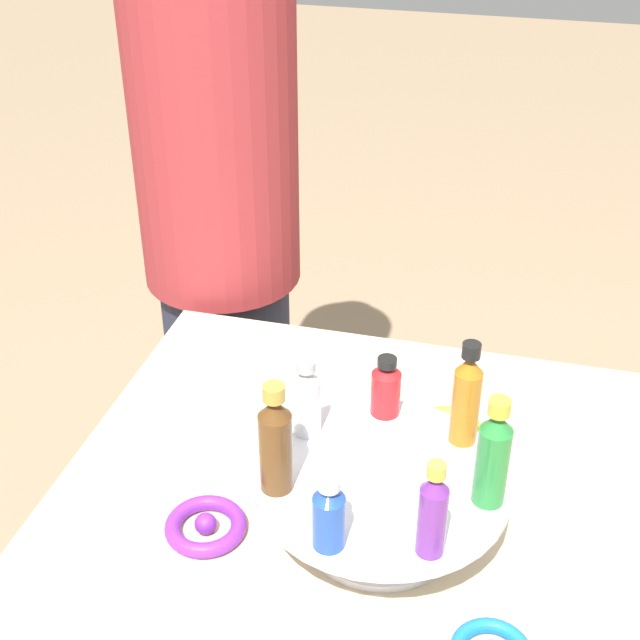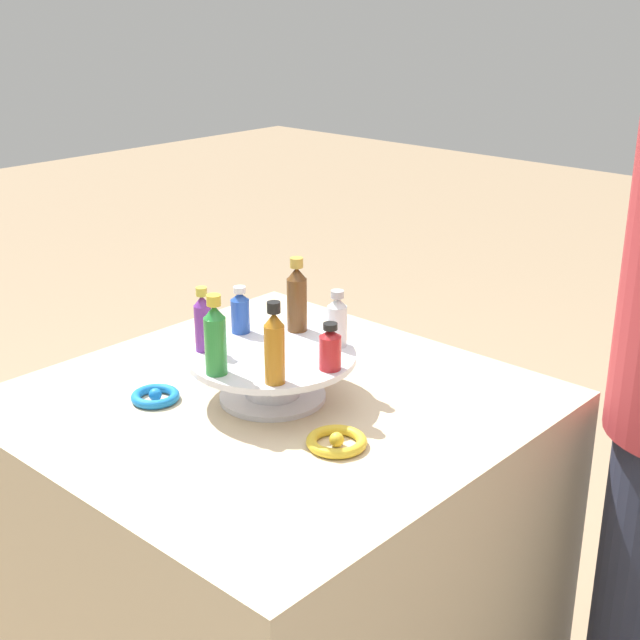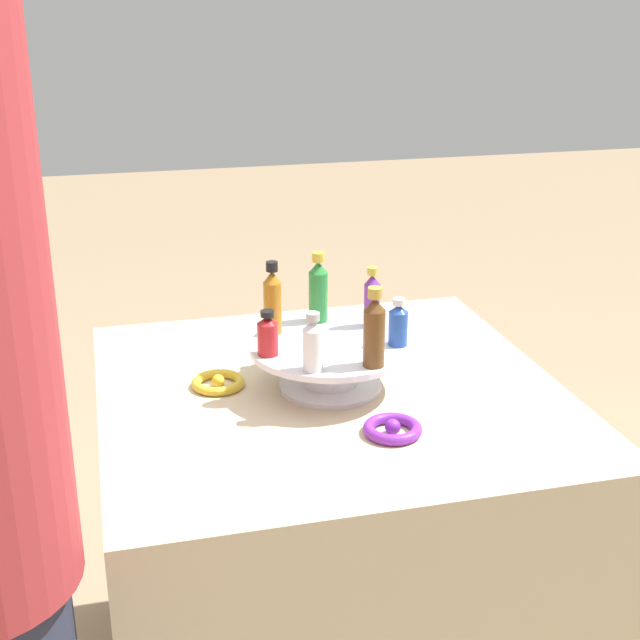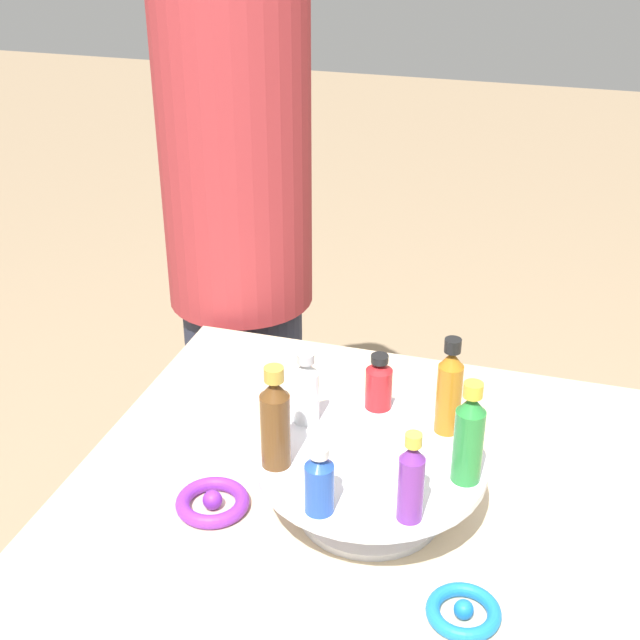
% 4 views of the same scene
% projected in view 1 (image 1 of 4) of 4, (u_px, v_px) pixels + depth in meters
% --- Properties ---
extents(display_stand, '(0.31, 0.31, 0.09)m').
position_uv_depth(display_stand, '(381.00, 497.00, 1.07)').
color(display_stand, silver).
rests_on(display_stand, party_table).
extents(bottle_brown, '(0.04, 0.04, 0.15)m').
position_uv_depth(bottle_brown, '(275.00, 442.00, 1.00)').
color(bottle_brown, brown).
rests_on(bottle_brown, display_stand).
extents(bottle_blue, '(0.04, 0.04, 0.09)m').
position_uv_depth(bottle_blue, '(329.00, 515.00, 0.94)').
color(bottle_blue, '#234CAD').
rests_on(bottle_blue, display_stand).
extents(bottle_purple, '(0.03, 0.03, 0.12)m').
position_uv_depth(bottle_purple, '(433.00, 512.00, 0.93)').
color(bottle_purple, '#702D93').
rests_on(bottle_purple, display_stand).
extents(bottle_green, '(0.04, 0.04, 0.14)m').
position_uv_depth(bottle_green, '(493.00, 456.00, 0.99)').
color(bottle_green, '#288438').
rests_on(bottle_green, display_stand).
extents(bottle_amber, '(0.03, 0.03, 0.14)m').
position_uv_depth(bottle_amber, '(466.00, 397.00, 1.08)').
color(bottle_amber, '#AD6B19').
rests_on(bottle_amber, display_stand).
extents(bottle_red, '(0.04, 0.04, 0.08)m').
position_uv_depth(bottle_red, '(386.00, 388.00, 1.14)').
color(bottle_red, '#B21E23').
rests_on(bottle_red, display_stand).
extents(bottle_clear, '(0.04, 0.04, 0.11)m').
position_uv_depth(bottle_clear, '(306.00, 399.00, 1.10)').
color(bottle_clear, silver).
rests_on(bottle_clear, display_stand).
extents(ribbon_bow_gold, '(0.10, 0.10, 0.02)m').
position_uv_depth(ribbon_bow_gold, '(447.00, 430.00, 1.25)').
color(ribbon_bow_gold, gold).
rests_on(ribbon_bow_gold, party_table).
extents(ribbon_bow_purple, '(0.10, 0.10, 0.03)m').
position_uv_depth(ribbon_bow_purple, '(206.00, 526.00, 1.09)').
color(ribbon_bow_purple, purple).
rests_on(ribbon_bow_purple, party_table).
extents(person_figure, '(0.29, 0.29, 1.72)m').
position_uv_depth(person_figure, '(219.00, 203.00, 1.62)').
color(person_figure, '#282D42').
rests_on(person_figure, ground_plane).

